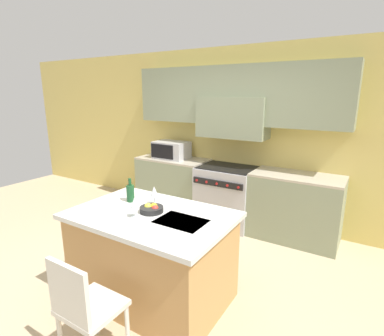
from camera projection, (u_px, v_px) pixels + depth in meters
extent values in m
plane|color=tan|center=(154.00, 283.00, 3.26)|extent=(10.00, 10.00, 0.00)
cube|color=#DBC166|center=(238.00, 136.00, 4.74)|extent=(10.00, 0.06, 2.70)
cube|color=gray|center=(234.00, 95.00, 4.43)|extent=(3.26, 0.34, 0.85)
cube|color=gray|center=(233.00, 118.00, 4.48)|extent=(1.06, 0.40, 0.60)
cube|color=gray|center=(173.00, 185.00, 5.21)|extent=(1.20, 0.62, 0.90)
cube|color=#B2A893|center=(173.00, 159.00, 5.09)|extent=(1.20, 0.62, 0.03)
cube|color=gray|center=(295.00, 208.00, 4.16)|extent=(1.20, 0.62, 0.90)
cube|color=#B2A893|center=(298.00, 176.00, 4.04)|extent=(1.20, 0.62, 0.03)
cube|color=#B7B7BC|center=(227.00, 196.00, 4.66)|extent=(0.86, 0.66, 0.90)
cube|color=black|center=(228.00, 167.00, 4.55)|extent=(0.82, 0.61, 0.01)
cube|color=black|center=(217.00, 183.00, 4.31)|extent=(0.79, 0.02, 0.09)
cylinder|color=#B21E1E|center=(197.00, 180.00, 4.47)|extent=(0.04, 0.02, 0.04)
cylinder|color=#B21E1E|center=(207.00, 182.00, 4.39)|extent=(0.04, 0.02, 0.04)
cylinder|color=#B21E1E|center=(217.00, 184.00, 4.30)|extent=(0.04, 0.02, 0.04)
cylinder|color=#B21E1E|center=(227.00, 185.00, 4.22)|extent=(0.04, 0.02, 0.04)
cylinder|color=#B21E1E|center=(238.00, 187.00, 4.13)|extent=(0.04, 0.02, 0.04)
cube|color=#B7B7BC|center=(171.00, 150.00, 5.07)|extent=(0.57, 0.39, 0.28)
cube|color=black|center=(162.00, 151.00, 4.93)|extent=(0.44, 0.01, 0.23)
cube|color=#B7844C|center=(152.00, 258.00, 2.95)|extent=(1.44, 0.93, 0.86)
cube|color=silver|center=(151.00, 215.00, 2.84)|extent=(1.53, 1.01, 0.04)
cube|color=#2D2D30|center=(181.00, 222.00, 2.66)|extent=(0.44, 0.32, 0.01)
cylinder|color=#B2B2B7|center=(192.00, 214.00, 2.81)|extent=(0.02, 0.02, 0.00)
cube|color=beige|center=(92.00, 307.00, 2.24)|extent=(0.42, 0.40, 0.04)
cube|color=beige|center=(68.00, 293.00, 2.04)|extent=(0.40, 0.04, 0.43)
cylinder|color=beige|center=(96.00, 311.00, 2.53)|extent=(0.04, 0.04, 0.43)
cylinder|color=beige|center=(127.00, 328.00, 2.35)|extent=(0.04, 0.04, 0.43)
cylinder|color=#194723|center=(130.00, 193.00, 3.12)|extent=(0.08, 0.08, 0.18)
cylinder|color=#194723|center=(130.00, 182.00, 3.09)|extent=(0.03, 0.03, 0.08)
cylinder|color=white|center=(135.00, 217.00, 2.74)|extent=(0.08, 0.08, 0.01)
cylinder|color=white|center=(135.00, 213.00, 2.73)|extent=(0.01, 0.01, 0.08)
cone|color=white|center=(135.00, 203.00, 2.71)|extent=(0.08, 0.08, 0.11)
cylinder|color=white|center=(155.00, 204.00, 3.07)|extent=(0.08, 0.08, 0.01)
cylinder|color=white|center=(154.00, 200.00, 3.06)|extent=(0.01, 0.01, 0.08)
cone|color=white|center=(154.00, 191.00, 3.03)|extent=(0.08, 0.08, 0.11)
cylinder|color=black|center=(152.00, 209.00, 2.86)|extent=(0.23, 0.23, 0.05)
sphere|color=gold|center=(148.00, 207.00, 2.87)|extent=(0.08, 0.08, 0.08)
sphere|color=red|center=(155.00, 209.00, 2.83)|extent=(0.07, 0.07, 0.07)
sphere|color=gold|center=(154.00, 207.00, 2.88)|extent=(0.07, 0.07, 0.07)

